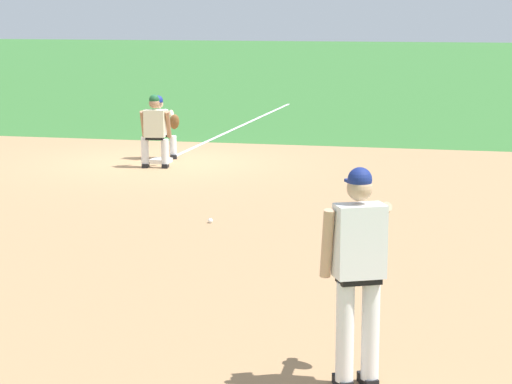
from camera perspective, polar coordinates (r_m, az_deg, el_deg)
The scene contains 8 objects.
ground_plane at distance 20.57m, azimuth -5.45°, elevation 1.66°, with size 160.00×160.00×0.00m, color #336B2D.
infield_dirt_patch at distance 14.39m, azimuth -2.22°, elevation -2.05°, with size 18.00×18.00×0.01m, color #A87F56.
foul_line_stripe at distance 26.88m, azimuth -0.92°, elevation 3.77°, with size 13.28×0.10×0.00m, color white.
first_base_bag at distance 20.56m, azimuth -5.45°, elevation 1.79°, with size 0.38×0.38×0.09m, color white.
baseball at distance 14.70m, azimuth -2.63°, elevation -1.65°, with size 0.07×0.07×0.07m, color white.
pitcher at distance 8.19m, azimuth 5.92°, elevation -4.10°, with size 0.83×0.59×1.86m.
first_baseman at distance 20.97m, azimuth -5.51°, elevation 3.85°, with size 0.84×1.00×1.34m.
baserunner at distance 19.82m, azimuth -5.81°, elevation 3.64°, with size 0.50×0.63×1.46m.
Camera 1 is at (-19.25, -6.54, 3.10)m, focal length 70.00 mm.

